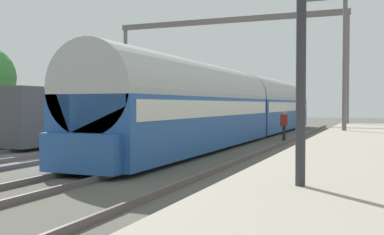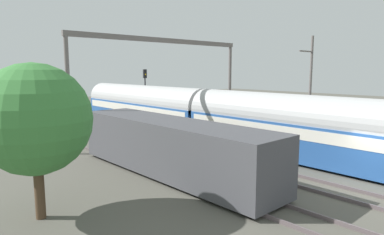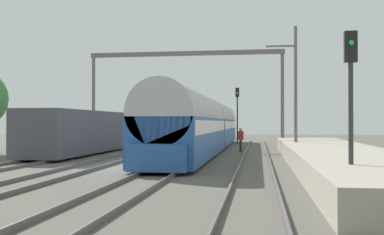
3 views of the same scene
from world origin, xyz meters
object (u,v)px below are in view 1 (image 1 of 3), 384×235
(passenger_train, at_px, (243,106))
(railway_signal_near, at_px, (301,34))
(freight_car, at_px, (86,115))
(railway_signal_far, at_px, (303,87))
(person_crossing, at_px, (284,123))
(catenary_gantry, at_px, (226,48))

(passenger_train, distance_m, railway_signal_near, 21.37)
(freight_car, xyz_separation_m, railway_signal_far, (9.55, 16.01, 2.01))
(passenger_train, distance_m, person_crossing, 3.03)
(railway_signal_far, bearing_deg, catenary_gantry, -115.00)
(freight_car, distance_m, catenary_gantry, 10.63)
(passenger_train, bearing_deg, catenary_gantry, 127.94)
(passenger_train, height_order, freight_car, passenger_train)
(catenary_gantry, bearing_deg, freight_car, -126.25)
(railway_signal_near, xyz_separation_m, catenary_gantry, (-8.53, 22.73, 2.80))
(railway_signal_near, bearing_deg, railway_signal_far, 98.64)
(passenger_train, height_order, catenary_gantry, catenary_gantry)
(railway_signal_near, bearing_deg, passenger_train, 108.07)
(person_crossing, bearing_deg, railway_signal_near, -73.43)
(person_crossing, bearing_deg, railway_signal_far, 98.86)
(railway_signal_near, height_order, railway_signal_far, railway_signal_far)
(passenger_train, distance_m, railway_signal_far, 10.93)
(person_crossing, distance_m, railway_signal_far, 11.95)
(freight_car, height_order, catenary_gantry, catenary_gantry)
(freight_car, relative_size, railway_signal_near, 2.73)
(railway_signal_near, height_order, catenary_gantry, catenary_gantry)
(person_crossing, height_order, railway_signal_near, railway_signal_near)
(person_crossing, distance_m, railway_signal_near, 19.76)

